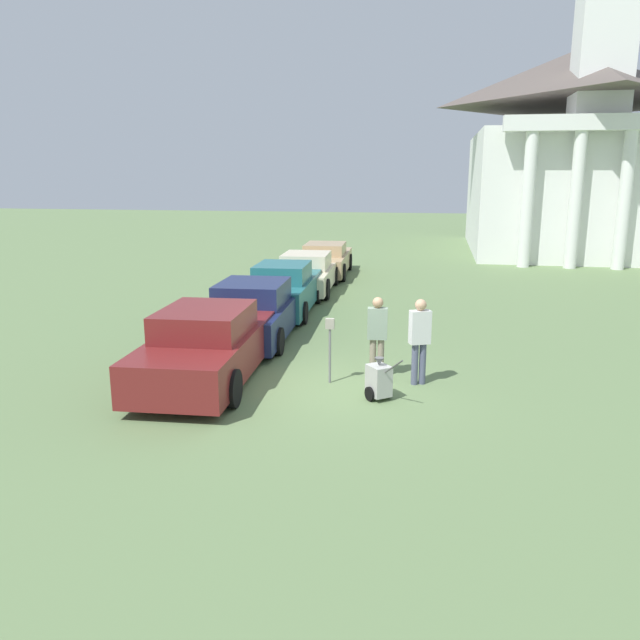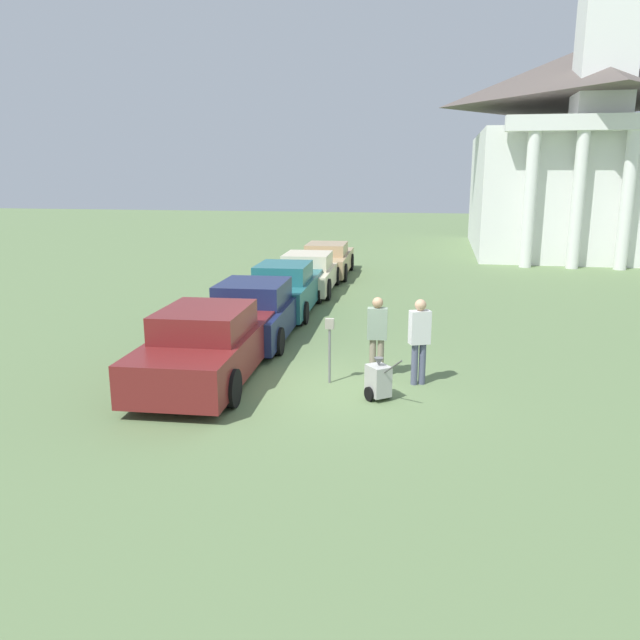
{
  "view_description": "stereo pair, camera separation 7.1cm",
  "coord_description": "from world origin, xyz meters",
  "px_view_note": "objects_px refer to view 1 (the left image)",
  "views": [
    {
      "loc": [
        2.04,
        -12.05,
        4.28
      ],
      "look_at": [
        -0.44,
        1.29,
        1.1
      ],
      "focal_mm": 35.0,
      "sensor_mm": 36.0,
      "label": 1
    },
    {
      "loc": [
        2.11,
        -12.04,
        4.28
      ],
      "look_at": [
        -0.44,
        1.29,
        1.1
      ],
      "focal_mm": 35.0,
      "sensor_mm": 36.0,
      "label": 2
    }
  ],
  "objects_px": {
    "parking_meter": "(330,338)",
    "equipment_cart": "(379,380)",
    "person_worker": "(377,332)",
    "parked_car_maroon": "(209,345)",
    "parked_car_navy": "(254,312)",
    "parked_car_teal": "(284,290)",
    "parked_car_tan": "(326,260)",
    "church": "(575,139)",
    "person_supervisor": "(420,336)",
    "parked_car_cream": "(307,274)"
  },
  "relations": [
    {
      "from": "parking_meter",
      "to": "equipment_cart",
      "type": "distance_m",
      "value": 1.48
    },
    {
      "from": "person_worker",
      "to": "parked_car_maroon",
      "type": "bearing_deg",
      "value": 8.29
    },
    {
      "from": "parked_car_navy",
      "to": "person_worker",
      "type": "height_order",
      "value": "person_worker"
    },
    {
      "from": "parked_car_teal",
      "to": "parked_car_tan",
      "type": "distance_m",
      "value": 7.59
    },
    {
      "from": "parked_car_navy",
      "to": "equipment_cart",
      "type": "relative_size",
      "value": 5.01
    },
    {
      "from": "parked_car_maroon",
      "to": "church",
      "type": "height_order",
      "value": "church"
    },
    {
      "from": "person_supervisor",
      "to": "church",
      "type": "relative_size",
      "value": 0.07
    },
    {
      "from": "parked_car_maroon",
      "to": "parked_car_teal",
      "type": "relative_size",
      "value": 1.08
    },
    {
      "from": "parked_car_navy",
      "to": "person_supervisor",
      "type": "relative_size",
      "value": 2.76
    },
    {
      "from": "parking_meter",
      "to": "equipment_cart",
      "type": "xyz_separation_m",
      "value": [
        1.1,
        -0.8,
        -0.58
      ]
    },
    {
      "from": "parked_car_maroon",
      "to": "parking_meter",
      "type": "xyz_separation_m",
      "value": [
        2.58,
        0.2,
        0.23
      ]
    },
    {
      "from": "parked_car_maroon",
      "to": "person_supervisor",
      "type": "relative_size",
      "value": 2.93
    },
    {
      "from": "parked_car_navy",
      "to": "person_worker",
      "type": "bearing_deg",
      "value": -40.42
    },
    {
      "from": "parked_car_navy",
      "to": "person_worker",
      "type": "xyz_separation_m",
      "value": [
        3.51,
        -2.68,
        0.29
      ]
    },
    {
      "from": "parking_meter",
      "to": "person_supervisor",
      "type": "distance_m",
      "value": 1.85
    },
    {
      "from": "parked_car_tan",
      "to": "person_supervisor",
      "type": "distance_m",
      "value": 14.51
    },
    {
      "from": "parking_meter",
      "to": "person_worker",
      "type": "bearing_deg",
      "value": 30.79
    },
    {
      "from": "parked_car_tan",
      "to": "church",
      "type": "distance_m",
      "value": 17.08
    },
    {
      "from": "parked_car_teal",
      "to": "person_supervisor",
      "type": "xyz_separation_m",
      "value": [
        4.41,
        -6.23,
        0.31
      ]
    },
    {
      "from": "parked_car_maroon",
      "to": "person_supervisor",
      "type": "bearing_deg",
      "value": 2.79
    },
    {
      "from": "person_worker",
      "to": "church",
      "type": "xyz_separation_m",
      "value": [
        8.37,
        24.5,
        5.16
      ]
    },
    {
      "from": "parked_car_maroon",
      "to": "person_worker",
      "type": "bearing_deg",
      "value": 9.03
    },
    {
      "from": "parked_car_navy",
      "to": "parked_car_teal",
      "type": "distance_m",
      "value": 3.26
    },
    {
      "from": "parked_car_teal",
      "to": "person_supervisor",
      "type": "height_order",
      "value": "person_supervisor"
    },
    {
      "from": "parked_car_tan",
      "to": "church",
      "type": "height_order",
      "value": "church"
    },
    {
      "from": "parked_car_tan",
      "to": "person_supervisor",
      "type": "xyz_separation_m",
      "value": [
        4.41,
        -13.82,
        0.37
      ]
    },
    {
      "from": "person_supervisor",
      "to": "parked_car_teal",
      "type": "bearing_deg",
      "value": -77.56
    },
    {
      "from": "parked_car_navy",
      "to": "parked_car_tan",
      "type": "height_order",
      "value": "parked_car_navy"
    },
    {
      "from": "parked_car_teal",
      "to": "parked_car_tan",
      "type": "height_order",
      "value": "parked_car_teal"
    },
    {
      "from": "parked_car_navy",
      "to": "church",
      "type": "bearing_deg",
      "value": 58.34
    },
    {
      "from": "parked_car_maroon",
      "to": "equipment_cart",
      "type": "xyz_separation_m",
      "value": [
        3.68,
        -0.6,
        -0.35
      ]
    },
    {
      "from": "person_worker",
      "to": "parked_car_teal",
      "type": "bearing_deg",
      "value": -63.23
    },
    {
      "from": "church",
      "to": "parked_car_tan",
      "type": "bearing_deg",
      "value": -137.25
    },
    {
      "from": "parked_car_teal",
      "to": "parked_car_cream",
      "type": "relative_size",
      "value": 1.0
    },
    {
      "from": "parked_car_maroon",
      "to": "person_worker",
      "type": "height_order",
      "value": "person_worker"
    },
    {
      "from": "parked_car_maroon",
      "to": "parked_car_navy",
      "type": "relative_size",
      "value": 1.06
    },
    {
      "from": "person_supervisor",
      "to": "parked_car_tan",
      "type": "bearing_deg",
      "value": -95.14
    },
    {
      "from": "person_worker",
      "to": "parked_car_tan",
      "type": "bearing_deg",
      "value": -79.28
    },
    {
      "from": "parked_car_maroon",
      "to": "person_supervisor",
      "type": "distance_m",
      "value": 4.44
    },
    {
      "from": "parked_car_maroon",
      "to": "parked_car_cream",
      "type": "distance_m",
      "value": 10.31
    },
    {
      "from": "parked_car_maroon",
      "to": "parked_car_tan",
      "type": "bearing_deg",
      "value": 86.9
    },
    {
      "from": "parked_car_tan",
      "to": "parking_meter",
      "type": "bearing_deg",
      "value": -82.71
    },
    {
      "from": "parking_meter",
      "to": "equipment_cart",
      "type": "height_order",
      "value": "parking_meter"
    },
    {
      "from": "parked_car_navy",
      "to": "person_worker",
      "type": "distance_m",
      "value": 4.42
    },
    {
      "from": "parked_car_cream",
      "to": "parked_car_navy",
      "type": "bearing_deg",
      "value": -93.1
    },
    {
      "from": "parked_car_cream",
      "to": "person_supervisor",
      "type": "relative_size",
      "value": 2.72
    },
    {
      "from": "parking_meter",
      "to": "parked_car_maroon",
      "type": "bearing_deg",
      "value": -175.55
    },
    {
      "from": "parked_car_cream",
      "to": "equipment_cart",
      "type": "xyz_separation_m",
      "value": [
        3.68,
        -10.91,
        -0.3
      ]
    },
    {
      "from": "parked_car_cream",
      "to": "church",
      "type": "xyz_separation_m",
      "value": [
        11.88,
        14.94,
        5.48
      ]
    },
    {
      "from": "parked_car_navy",
      "to": "parked_car_tan",
      "type": "xyz_separation_m",
      "value": [
        -0.0,
        10.84,
        -0.04
      ]
    }
  ]
}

